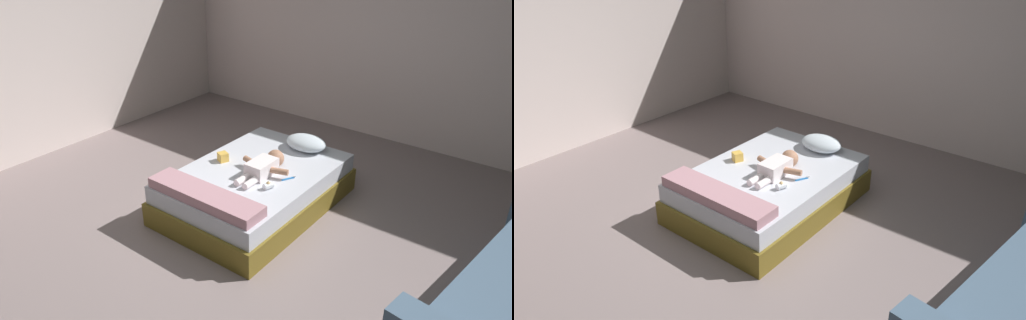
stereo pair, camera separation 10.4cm
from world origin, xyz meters
The scene contains 10 objects.
ground_plane centered at (0.00, 0.00, 0.00)m, with size 8.00×8.00×0.00m, color gray.
wall_behind_bed centered at (0.00, 3.00, 1.33)m, with size 8.00×0.12×2.66m, color silver.
wall_side centered at (-3.00, 0.00, 1.33)m, with size 0.12×6.00×2.66m, color silver.
bed centered at (-0.25, 0.67, 0.20)m, with size 1.22×1.77×0.40m.
pillow centered at (-0.11, 1.33, 0.47)m, with size 0.42×0.32×0.15m.
baby centered at (-0.15, 0.67, 0.47)m, with size 0.50×0.61×0.17m.
toothbrush centered at (0.10, 0.71, 0.41)m, with size 0.08×0.13×0.02m.
blanket centered at (-0.25, -0.03, 0.45)m, with size 1.09×0.26×0.09m.
toy_block centered at (-0.61, 0.62, 0.44)m, with size 0.12×0.12×0.09m.
baby_bottle centered at (0.05, 0.45, 0.43)m, with size 0.08×0.10×0.08m.
Camera 2 is at (2.21, -2.37, 2.48)m, focal length 33.17 mm.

